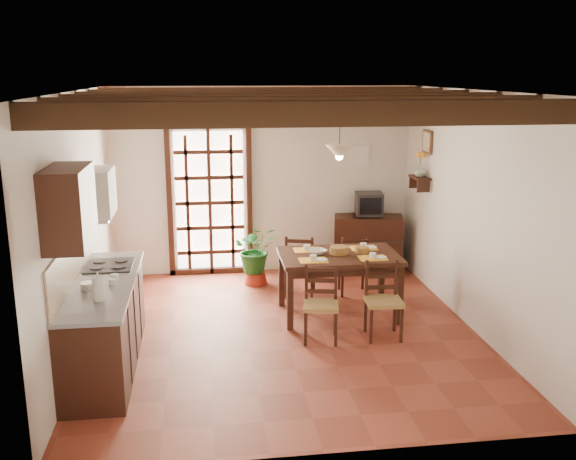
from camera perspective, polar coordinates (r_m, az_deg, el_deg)
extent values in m
plane|color=brown|center=(7.68, -0.34, -9.10)|extent=(5.00, 5.00, 0.00)
cube|color=silver|center=(9.69, -2.27, 4.38)|extent=(4.50, 0.02, 2.80)
cube|color=silver|center=(4.87, 3.46, -5.33)|extent=(4.50, 0.02, 2.80)
cube|color=silver|center=(7.32, -18.11, 0.55)|extent=(0.02, 5.00, 2.80)
cube|color=silver|center=(7.86, 16.15, 1.58)|extent=(0.02, 5.00, 2.80)
cube|color=white|center=(7.07, -0.37, 12.27)|extent=(4.50, 5.00, 0.02)
cube|color=black|center=(5.01, 2.78, 10.30)|extent=(4.50, 0.14, 0.20)
cube|color=black|center=(5.83, 1.25, 10.82)|extent=(4.50, 0.14, 0.20)
cube|color=black|center=(6.66, 0.10, 11.22)|extent=(4.50, 0.14, 0.20)
cube|color=black|center=(7.49, -0.79, 11.52)|extent=(4.50, 0.14, 0.20)
cube|color=black|center=(8.33, -1.51, 11.76)|extent=(4.50, 0.14, 0.20)
cube|color=black|center=(9.16, -2.10, 11.95)|extent=(4.50, 0.14, 0.20)
cube|color=white|center=(9.69, -6.97, 2.49)|extent=(1.01, 0.02, 2.11)
cube|color=black|center=(9.48, -7.16, 9.20)|extent=(1.26, 0.10, 0.08)
cube|color=black|center=(9.65, -10.47, 2.31)|extent=(0.08, 0.10, 2.28)
cube|color=black|center=(9.67, -3.46, 2.54)|extent=(0.08, 0.10, 2.28)
cube|color=black|center=(9.62, -6.96, 2.41)|extent=(1.01, 0.03, 2.02)
cube|color=black|center=(6.98, -15.92, -8.19)|extent=(0.60, 2.20, 0.88)
cube|color=slate|center=(6.83, -16.17, -4.60)|extent=(0.64, 2.25, 0.04)
cube|color=tan|center=(6.81, -18.68, -2.81)|extent=(0.02, 2.20, 0.50)
cube|color=black|center=(5.94, -18.91, 1.96)|extent=(0.35, 0.80, 0.70)
cube|color=white|center=(7.17, -16.81, 3.24)|extent=(0.38, 0.60, 0.50)
cube|color=silver|center=(7.22, -16.67, 1.13)|extent=(0.32, 0.55, 0.04)
cube|color=black|center=(7.34, -15.59, -3.07)|extent=(0.50, 0.55, 0.02)
cylinder|color=white|center=(6.26, -16.50, -5.05)|extent=(0.11, 0.11, 0.24)
cylinder|color=silver|center=(6.59, -17.37, -4.89)|extent=(0.14, 0.14, 0.10)
cube|color=black|center=(8.00, 4.56, -2.33)|extent=(1.47, 0.95, 0.05)
cube|color=black|center=(8.02, 4.55, -2.87)|extent=(1.32, 0.85, 0.10)
cube|color=black|center=(8.65, 8.30, -3.93)|extent=(0.07, 0.07, 0.75)
cube|color=black|center=(8.40, -0.58, -4.35)|extent=(0.07, 0.07, 0.75)
cube|color=black|center=(7.91, 9.91, -5.72)|extent=(0.07, 0.07, 0.75)
cube|color=black|center=(7.63, 0.18, -6.26)|extent=(0.07, 0.07, 0.75)
cube|color=#A28045|center=(7.33, 2.94, -6.72)|extent=(0.46, 0.44, 0.05)
cube|color=black|center=(7.40, 2.96, -4.71)|extent=(0.40, 0.11, 0.43)
cube|color=black|center=(7.40, 2.92, -8.26)|extent=(0.43, 0.42, 0.42)
cube|color=#A28045|center=(7.49, 8.51, -6.30)|extent=(0.43, 0.41, 0.05)
cube|color=black|center=(7.56, 8.30, -4.29)|extent=(0.41, 0.06, 0.45)
cube|color=black|center=(7.56, 8.45, -7.85)|extent=(0.41, 0.39, 0.44)
cube|color=#A28045|center=(8.75, 1.11, -3.16)|extent=(0.49, 0.48, 0.05)
cube|color=black|center=(8.53, 1.01, -2.07)|extent=(0.40, 0.14, 0.44)
cube|color=black|center=(8.82, 1.11, -4.51)|extent=(0.46, 0.45, 0.43)
cube|color=#A28045|center=(8.89, 5.80, -3.06)|extent=(0.42, 0.40, 0.05)
cube|color=black|center=(8.69, 6.00, -2.02)|extent=(0.39, 0.06, 0.43)
cube|color=black|center=(8.96, 5.77, -4.34)|extent=(0.40, 0.38, 0.42)
cube|color=yellow|center=(7.69, 2.26, -2.43)|extent=(0.34, 0.25, 0.01)
cube|color=yellow|center=(7.85, 7.55, -2.20)|extent=(0.34, 0.25, 0.01)
cube|color=yellow|center=(8.13, 1.69, -1.52)|extent=(0.34, 0.25, 0.01)
cube|color=yellow|center=(8.28, 6.72, -1.33)|extent=(0.34, 0.25, 0.01)
cylinder|color=olive|center=(7.97, 4.58, -1.53)|extent=(0.23, 0.23, 0.09)
imported|color=white|center=(7.98, 2.65, -1.94)|extent=(0.28, 0.28, 0.05)
cube|color=black|center=(9.91, 7.10, -1.21)|extent=(1.10, 0.67, 0.87)
cube|color=black|center=(9.76, 7.21, 2.33)|extent=(0.44, 0.40, 0.34)
cube|color=black|center=(9.59, 7.48, 2.12)|extent=(0.32, 0.06, 0.25)
cube|color=white|center=(9.87, 6.47, 6.54)|extent=(0.25, 0.03, 0.32)
cone|color=maroon|center=(9.34, -2.88, -4.16)|extent=(0.34, 0.34, 0.21)
imported|color=#144C19|center=(9.20, -2.91, -1.43)|extent=(1.68, 1.47, 1.79)
cube|color=black|center=(9.25, 11.63, 4.59)|extent=(0.20, 0.42, 0.03)
cube|color=black|center=(9.11, 11.95, 3.86)|extent=(0.18, 0.03, 0.18)
cube|color=black|center=(9.42, 11.27, 4.22)|extent=(0.18, 0.03, 0.18)
imported|color=#B2BFB2|center=(9.24, 11.66, 5.21)|extent=(0.15, 0.15, 0.15)
sphere|color=yellow|center=(9.21, 11.72, 6.50)|extent=(0.14, 0.14, 0.14)
cylinder|color=#144C19|center=(9.23, 11.68, 5.57)|extent=(0.01, 0.01, 0.28)
cube|color=brown|center=(9.21, 12.29, 7.67)|extent=(0.03, 0.32, 0.32)
cube|color=#C3B292|center=(9.21, 12.20, 7.67)|extent=(0.01, 0.26, 0.26)
cylinder|color=black|center=(7.80, 4.64, 9.80)|extent=(0.01, 0.01, 0.70)
cone|color=beige|center=(7.83, 4.59, 7.10)|extent=(0.36, 0.36, 0.14)
sphere|color=#FFD88C|center=(7.84, 4.58, 6.52)|extent=(0.09, 0.09, 0.09)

